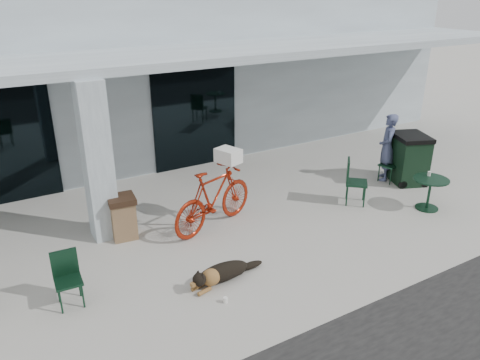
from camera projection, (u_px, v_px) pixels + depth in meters
ground at (227, 269)px, 8.26m from camera, size 80.00×80.00×0.00m
building at (90, 71)px, 14.15m from camera, size 22.00×7.00×4.50m
storefront_glass_right at (195, 118)px, 12.55m from camera, size 2.40×0.06×2.70m
column at (98, 162)px, 8.79m from camera, size 0.50×0.50×3.12m
overhang at (143, 58)px, 9.89m from camera, size 22.00×2.80×0.18m
bicycle at (214, 198)px, 9.48m from camera, size 2.24×1.28×1.30m
laundry_basket at (228, 156)px, 9.48m from camera, size 0.50×0.58×0.29m
dog at (223, 271)px, 7.89m from camera, size 1.14×0.59×0.36m
cup_near_dog at (225, 300)px, 7.38m from camera, size 0.09×0.09×0.09m
cafe_chair_near at (68, 281)px, 7.18m from camera, size 0.43×0.46×0.89m
cafe_table_far at (429, 194)px, 10.38m from camera, size 1.01×1.01×0.72m
cafe_chair_far_a at (357, 182)px, 10.58m from camera, size 0.70×0.70×1.04m
cafe_chair_far_b at (389, 164)px, 11.80m from camera, size 0.54×0.51×0.91m
person at (387, 147)px, 11.79m from camera, size 0.73×0.74×1.72m
cup_on_table at (429, 174)px, 10.38m from camera, size 0.10×0.10×0.10m
trash_receptacle at (123, 217)px, 9.16m from camera, size 0.57×0.57×0.88m
wheeled_bin at (408, 158)px, 11.74m from camera, size 1.07×1.18×1.24m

